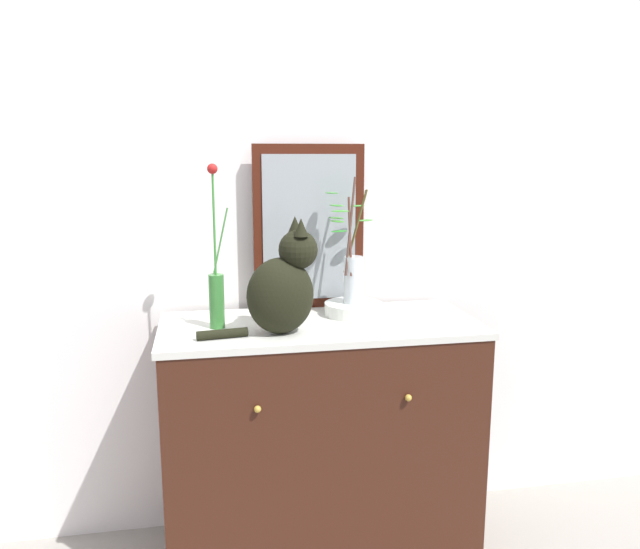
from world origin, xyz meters
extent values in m
cube|color=white|center=(0.00, 0.33, 1.30)|extent=(4.40, 0.08, 2.60)
cube|color=#381A10|center=(0.00, 0.00, 0.46)|extent=(1.14, 0.51, 0.92)
cube|color=silver|center=(0.00, 0.00, 0.93)|extent=(1.17, 0.52, 0.02)
sphere|color=#B79338|center=(-0.26, -0.26, 0.74)|extent=(0.02, 0.02, 0.02)
sphere|color=#B79338|center=(0.26, -0.26, 0.74)|extent=(0.02, 0.02, 0.02)
cube|color=#3E160C|center=(0.00, 0.24, 1.27)|extent=(0.44, 0.03, 0.65)
cube|color=gray|center=(0.00, 0.22, 1.27)|extent=(0.37, 0.01, 0.57)
ellipsoid|color=black|center=(-0.16, -0.11, 1.08)|extent=(0.25, 0.20, 0.27)
sphere|color=black|center=(-0.10, -0.10, 1.23)|extent=(0.14, 0.14, 0.14)
cone|color=black|center=(-0.10, -0.07, 1.32)|extent=(0.05, 0.05, 0.06)
cone|color=black|center=(-0.09, -0.14, 1.32)|extent=(0.05, 0.05, 0.06)
cylinder|color=black|center=(-0.36, -0.14, 0.96)|extent=(0.17, 0.05, 0.03)
cylinder|color=#357833|center=(-0.37, 0.00, 1.04)|extent=(0.05, 0.05, 0.19)
cylinder|color=#388333|center=(-0.37, 0.00, 1.31)|extent=(0.01, 0.01, 0.35)
sphere|color=#A81C1A|center=(-0.37, 0.00, 1.51)|extent=(0.04, 0.04, 0.04)
cylinder|color=#3A7F37|center=(-0.35, 0.00, 1.26)|extent=(0.06, 0.01, 0.23)
cylinder|color=white|center=(0.15, 0.08, 0.97)|extent=(0.22, 0.22, 0.05)
cylinder|color=silver|center=(0.15, 0.08, 1.08)|extent=(0.08, 0.08, 0.18)
cylinder|color=#4F2E26|center=(0.13, 0.08, 1.25)|extent=(0.01, 0.07, 0.29)
ellipsoid|color=#2E852E|center=(0.09, 0.07, 1.27)|extent=(0.08, 0.06, 0.01)
ellipsoid|color=#3A852A|center=(0.08, 0.07, 1.31)|extent=(0.07, 0.08, 0.01)
ellipsoid|color=#388B2A|center=(0.09, 0.07, 1.35)|extent=(0.07, 0.04, 0.01)
cylinder|color=#4B322B|center=(0.13, 0.09, 1.29)|extent=(0.06, 0.08, 0.37)
ellipsoid|color=#3C7E31|center=(0.09, 0.13, 1.32)|extent=(0.07, 0.08, 0.01)
ellipsoid|color=#38892C|center=(0.09, 0.13, 1.36)|extent=(0.07, 0.08, 0.01)
ellipsoid|color=#397A34|center=(0.07, 0.14, 1.41)|extent=(0.06, 0.08, 0.01)
cylinder|color=#48421F|center=(0.15, 0.10, 1.27)|extent=(0.08, 0.06, 0.32)
ellipsoid|color=#3B8632|center=(0.20, 0.13, 1.30)|extent=(0.08, 0.06, 0.01)
ellipsoid|color=#36842E|center=(0.17, 0.15, 1.36)|extent=(0.08, 0.06, 0.01)
camera|label=1|loc=(-0.41, -2.16, 1.56)|focal=34.69mm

